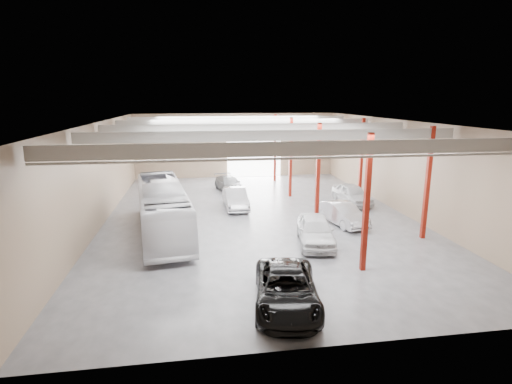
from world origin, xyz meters
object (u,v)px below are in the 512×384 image
object	(u,v)px
car_right_far	(352,194)
car_right_near	(342,213)
car_row_c	(229,184)
car_row_a	(315,230)
coach_bus	(162,209)
car_row_b	(235,198)
black_sedan	(286,289)

from	to	relation	value
car_right_far	car_right_near	bearing A→B (deg)	-123.13
car_right_near	car_right_far	size ratio (longest dim) A/B	0.96
car_row_c	car_right_near	world-z (taller)	car_right_near
car_row_a	car_right_far	size ratio (longest dim) A/B	1.05
coach_bus	car_row_a	size ratio (longest dim) A/B	2.36
coach_bus	car_row_b	distance (m)	7.61
black_sedan	car_right_far	world-z (taller)	car_right_far
car_right_far	coach_bus	bearing A→B (deg)	-165.28
car_row_c	car_right_near	size ratio (longest dim) A/B	1.03
coach_bus	car_right_near	world-z (taller)	coach_bus
car_row_b	car_row_c	distance (m)	6.18
black_sedan	coach_bus	bearing A→B (deg)	128.33
coach_bus	car_row_c	bearing A→B (deg)	57.34
black_sedan	car_row_b	bearing A→B (deg)	101.09
car_row_a	car_row_c	bearing A→B (deg)	114.75
car_row_a	car_row_b	xyz separation A→B (m)	(-3.93, 8.82, -0.07)
car_right_near	car_row_b	bearing A→B (deg)	129.43
car_row_c	car_right_near	distance (m)	13.41
car_row_b	car_row_c	xyz separation A→B (m)	(0.03, 6.18, -0.11)
coach_bus	car_row_c	xyz separation A→B (m)	(5.29, 11.62, -0.97)
black_sedan	car_row_c	world-z (taller)	black_sedan
black_sedan	car_right_near	world-z (taller)	black_sedan
car_right_far	black_sedan	bearing A→B (deg)	-125.14
car_row_a	car_right_near	world-z (taller)	car_row_a
car_right_near	car_right_far	distance (m)	5.91
coach_bus	car_right_near	distance (m)	12.23
car_row_a	car_row_b	distance (m)	9.65
coach_bus	car_right_near	bearing A→B (deg)	-7.60
coach_bus	car_row_b	bearing A→B (deg)	37.75
car_row_b	black_sedan	bearing A→B (deg)	-89.78
black_sedan	car_row_b	size ratio (longest dim) A/B	1.17
coach_bus	black_sedan	xyz separation A→B (m)	(5.81, -10.38, -0.88)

